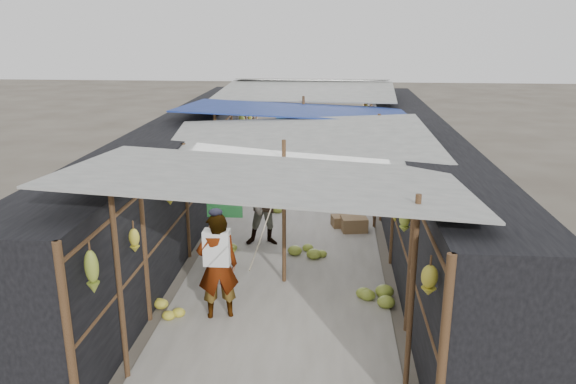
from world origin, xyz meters
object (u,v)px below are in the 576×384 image
(black_basin, at_px, (354,187))
(shopper_blue, at_px, (266,205))
(vendor_seated, at_px, (359,175))
(crate_near, at_px, (342,221))
(vendor_elderly, at_px, (218,266))

(black_basin, xyz_separation_m, shopper_blue, (-1.96, -4.16, 0.78))
(vendor_seated, bearing_deg, crate_near, -26.75)
(vendor_seated, bearing_deg, vendor_elderly, -35.98)
(crate_near, height_order, black_basin, crate_near)
(crate_near, distance_m, vendor_seated, 3.20)
(shopper_blue, distance_m, vendor_seated, 4.87)
(crate_near, xyz_separation_m, vendor_seated, (0.51, 3.15, 0.26))
(black_basin, height_order, vendor_elderly, vendor_elderly)
(crate_near, bearing_deg, vendor_elderly, -128.25)
(crate_near, bearing_deg, black_basin, 69.24)
(shopper_blue, relative_size, vendor_seated, 2.21)
(vendor_elderly, bearing_deg, black_basin, -124.63)
(vendor_elderly, relative_size, shopper_blue, 0.99)
(crate_near, xyz_separation_m, shopper_blue, (-1.60, -1.21, 0.74))
(crate_near, relative_size, vendor_elderly, 0.25)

